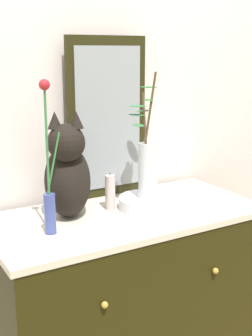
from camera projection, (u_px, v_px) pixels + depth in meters
wall_back at (87, 98)px, 1.97m from camera, size 4.40×0.08×2.60m
sideboard at (126, 313)px, 1.90m from camera, size 1.07×0.54×0.88m
mirror_leaning at (107, 118)px, 1.93m from camera, size 0.36×0.03×0.67m
cat_sitting at (67, 174)px, 1.71m from camera, size 0.27×0.47×0.41m
vase_slim_green at (49, 189)px, 1.55m from camera, size 0.07×0.04×0.53m
bowl_porcelain at (147, 203)px, 1.83m from camera, size 0.23×0.23×0.05m
vase_glass_clear at (147, 165)px, 1.80m from camera, size 0.16×0.14×0.49m
candle_pillar at (110, 192)px, 1.81m from camera, size 0.04×0.04×0.15m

